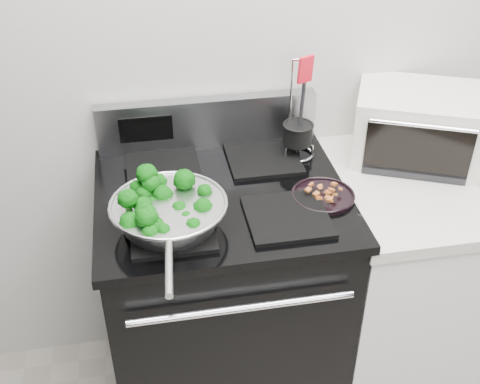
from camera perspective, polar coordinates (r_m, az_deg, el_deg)
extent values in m
cube|color=beige|center=(2.07, 5.05, 15.34)|extent=(4.00, 0.02, 2.70)
cube|color=black|center=(2.21, -1.54, -10.64)|extent=(0.76, 0.66, 0.92)
cube|color=black|center=(1.90, -1.75, -0.44)|extent=(0.79, 0.69, 0.03)
cube|color=#99999E|center=(2.11, -3.10, 6.58)|extent=(0.76, 0.05, 0.18)
cube|color=black|center=(1.74, -6.45, -3.56)|extent=(0.24, 0.24, 0.01)
cube|color=black|center=(1.78, 4.50, -2.36)|extent=(0.24, 0.24, 0.01)
cube|color=black|center=(2.02, -7.30, 2.29)|extent=(0.24, 0.24, 0.01)
cube|color=black|center=(2.06, 2.19, 3.21)|extent=(0.24, 0.24, 0.01)
cube|color=white|center=(2.39, 15.11, -8.53)|extent=(0.60, 0.66, 0.88)
cube|color=beige|center=(2.11, 16.94, 0.70)|extent=(0.62, 0.68, 0.04)
torus|color=silver|center=(1.71, -6.80, -1.10)|extent=(0.34, 0.34, 0.01)
cylinder|color=silver|center=(1.51, -6.75, -7.11)|extent=(0.04, 0.21, 0.02)
cylinder|color=black|center=(1.89, 7.86, -0.39)|extent=(0.20, 0.20, 0.01)
cylinder|color=black|center=(2.05, 5.50, 5.50)|extent=(0.10, 0.10, 0.07)
cylinder|color=black|center=(2.01, 5.63, 7.58)|extent=(0.02, 0.02, 0.22)
cube|color=red|center=(1.95, 5.88, 11.57)|extent=(0.05, 0.03, 0.09)
cube|color=silver|center=(2.17, 16.51, 6.11)|extent=(0.51, 0.46, 0.24)
cube|color=black|center=(2.05, 18.30, 3.72)|extent=(0.31, 0.14, 0.17)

